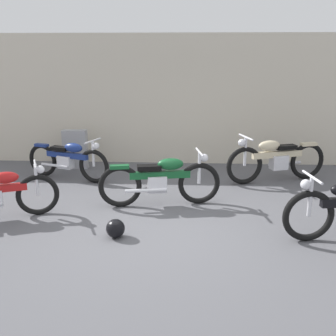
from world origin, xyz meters
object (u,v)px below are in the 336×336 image
(motorcycle_green, at_px, (161,180))
(motorcycle_cream, at_px, (276,159))
(helmet, at_px, (115,228))
(stone_marker, at_px, (75,149))
(motorcycle_blue, at_px, (68,159))

(motorcycle_green, distance_m, motorcycle_cream, 2.76)
(helmet, xyz_separation_m, motorcycle_green, (0.58, 1.37, 0.33))
(stone_marker, height_order, motorcycle_cream, motorcycle_cream)
(helmet, bearing_deg, motorcycle_blue, 118.17)
(stone_marker, bearing_deg, motorcycle_green, -47.28)
(motorcycle_green, bearing_deg, helmet, -122.86)
(stone_marker, bearing_deg, helmet, -66.80)
(motorcycle_blue, bearing_deg, motorcycle_cream, 21.25)
(stone_marker, relative_size, motorcycle_green, 0.42)
(stone_marker, distance_m, motorcycle_green, 3.20)
(motorcycle_blue, bearing_deg, stone_marker, 115.54)
(stone_marker, xyz_separation_m, helmet, (1.59, -3.72, -0.31))
(helmet, distance_m, motorcycle_green, 1.52)
(stone_marker, xyz_separation_m, motorcycle_blue, (0.08, -0.90, -0.01))
(stone_marker, bearing_deg, motorcycle_cream, -10.37)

